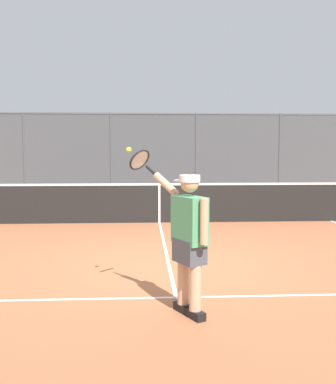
% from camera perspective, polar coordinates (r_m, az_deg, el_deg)
% --- Properties ---
extents(ground_plane, '(60.00, 60.00, 0.00)m').
position_cam_1_polar(ground_plane, '(7.17, 0.14, -9.18)').
color(ground_plane, '#A8603D').
extents(court_line_markings, '(8.61, 10.26, 0.01)m').
position_cam_1_polar(court_line_markings, '(5.45, 1.26, -13.99)').
color(court_line_markings, white).
rests_on(court_line_markings, ground).
extents(fence_backdrop, '(18.54, 1.37, 3.07)m').
position_cam_1_polar(fence_backdrop, '(17.44, -1.85, 4.50)').
color(fence_backdrop, '#474C51').
rests_on(fence_backdrop, ground).
extents(tennis_net, '(11.06, 0.09, 1.07)m').
position_cam_1_polar(tennis_net, '(11.15, -1.08, -1.30)').
color(tennis_net, '#2D2D2D').
rests_on(tennis_net, ground).
extents(tennis_player, '(0.89, 1.08, 1.83)m').
position_cam_1_polar(tennis_player, '(4.97, 2.49, -5.33)').
color(tennis_player, black).
rests_on(tennis_player, ground).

